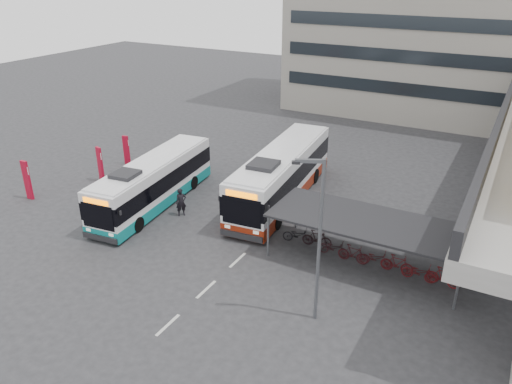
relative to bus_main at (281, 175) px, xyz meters
The scene contains 10 objects.
ground 8.26m from the bus_main, 98.19° to the right, with size 120.00×120.00×0.00m, color #28282B.
bike_shelter 8.87m from the bus_main, 34.27° to the right, with size 10.00×4.00×2.54m.
road_markings 11.21m from the bus_main, 82.99° to the right, with size 0.15×7.60×0.01m.
bus_main is the anchor object (origin of this frame).
bus_teal 8.35m from the bus_main, 145.84° to the right, with size 3.64×11.35×3.30m.
pedestrian 6.84m from the bus_main, 130.44° to the right, with size 0.66×0.43×1.81m, color black.
lamp_post 12.70m from the bus_main, 57.25° to the right, with size 1.25×0.68×7.60m.
sign_totem_south 16.88m from the bus_main, 151.31° to the right, with size 0.59×0.19×2.72m.
sign_totem_mid 13.23m from the bus_main, 164.35° to the right, with size 0.55×0.31×2.61m.
sign_totem_north 13.46m from the bus_main, behind, with size 0.50×0.24×2.32m.
Camera 1 is at (14.29, -19.41, 14.44)m, focal length 35.00 mm.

